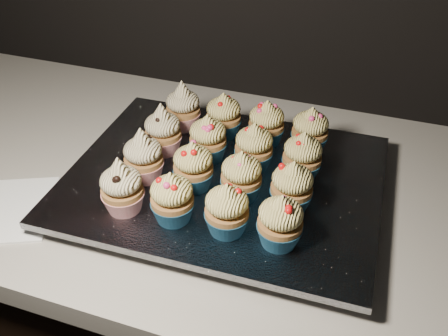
{
  "coord_description": "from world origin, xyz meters",
  "views": [
    {
      "loc": [
        0.28,
        1.06,
        1.43
      ],
      "look_at": [
        0.08,
        1.66,
        0.95
      ],
      "focal_mm": 40.0,
      "sensor_mm": 36.0,
      "label": 1
    }
  ],
  "objects": [
    {
      "name": "cupcake_4",
      "position": [
        -0.04,
        1.62,
        0.97
      ],
      "size": [
        0.06,
        0.06,
        0.1
      ],
      "color": "#AA1722",
      "rests_on": "foil_lining"
    },
    {
      "name": "cupcake_3",
      "position": [
        0.19,
        1.55,
        0.97
      ],
      "size": [
        0.06,
        0.06,
        0.08
      ],
      "color": "navy",
      "rests_on": "foil_lining"
    },
    {
      "name": "cupcake_14",
      "position": [
        0.11,
        1.78,
        0.97
      ],
      "size": [
        0.06,
        0.06,
        0.08
      ],
      "color": "navy",
      "rests_on": "foil_lining"
    },
    {
      "name": "cupcake_5",
      "position": [
        0.04,
        1.62,
        0.97
      ],
      "size": [
        0.06,
        0.06,
        0.08
      ],
      "color": "navy",
      "rests_on": "foil_lining"
    },
    {
      "name": "cupcake_1",
      "position": [
        0.04,
        1.55,
        0.97
      ],
      "size": [
        0.06,
        0.06,
        0.08
      ],
      "color": "navy",
      "rests_on": "foil_lining"
    },
    {
      "name": "cupcake_13",
      "position": [
        0.04,
        1.78,
        0.97
      ],
      "size": [
        0.06,
        0.06,
        0.08
      ],
      "color": "navy",
      "rests_on": "foil_lining"
    },
    {
      "name": "cupcake_7",
      "position": [
        0.19,
        1.63,
        0.97
      ],
      "size": [
        0.06,
        0.06,
        0.08
      ],
      "color": "navy",
      "rests_on": "foil_lining"
    },
    {
      "name": "foil_lining",
      "position": [
        0.08,
        1.66,
        0.93
      ],
      "size": [
        0.51,
        0.4,
        0.01
      ],
      "primitive_type": "cube",
      "rotation": [
        0.0,
        0.0,
        0.02
      ],
      "color": "silver",
      "rests_on": "baking_tray"
    },
    {
      "name": "cabinet",
      "position": [
        0.0,
        1.7,
        0.43
      ],
      "size": [
        2.4,
        0.6,
        0.86
      ],
      "primitive_type": "cube",
      "color": "black",
      "rests_on": "ground"
    },
    {
      "name": "cupcake_8",
      "position": [
        -0.04,
        1.7,
        0.97
      ],
      "size": [
        0.06,
        0.06,
        0.1
      ],
      "color": "#AA1722",
      "rests_on": "foil_lining"
    },
    {
      "name": "cupcake_9",
      "position": [
        0.03,
        1.7,
        0.97
      ],
      "size": [
        0.06,
        0.06,
        0.08
      ],
      "color": "navy",
      "rests_on": "foil_lining"
    },
    {
      "name": "cupcake_15",
      "position": [
        0.19,
        1.78,
        0.97
      ],
      "size": [
        0.06,
        0.06,
        0.08
      ],
      "color": "navy",
      "rests_on": "foil_lining"
    },
    {
      "name": "baking_tray",
      "position": [
        0.08,
        1.66,
        0.91
      ],
      "size": [
        0.47,
        0.36,
        0.02
      ],
      "primitive_type": "cube",
      "rotation": [
        0.0,
        0.0,
        0.02
      ],
      "color": "black",
      "rests_on": "worktop"
    },
    {
      "name": "cupcake_6",
      "position": [
        0.12,
        1.62,
        0.97
      ],
      "size": [
        0.06,
        0.06,
        0.08
      ],
      "color": "navy",
      "rests_on": "foil_lining"
    },
    {
      "name": "napkin",
      "position": [
        -0.24,
        1.51,
        0.9
      ],
      "size": [
        0.2,
        0.2,
        0.0
      ],
      "primitive_type": "cube",
      "rotation": [
        0.0,
        0.0,
        0.42
      ],
      "color": "white",
      "rests_on": "worktop"
    },
    {
      "name": "cupcake_12",
      "position": [
        -0.04,
        1.78,
        0.97
      ],
      "size": [
        0.06,
        0.06,
        0.1
      ],
      "color": "#AA1722",
      "rests_on": "foil_lining"
    },
    {
      "name": "cupcake_2",
      "position": [
        0.12,
        1.55,
        0.97
      ],
      "size": [
        0.06,
        0.06,
        0.08
      ],
      "color": "navy",
      "rests_on": "foil_lining"
    },
    {
      "name": "cupcake_0",
      "position": [
        -0.04,
        1.54,
        0.97
      ],
      "size": [
        0.06,
        0.06,
        0.1
      ],
      "color": "#AA1722",
      "rests_on": "foil_lining"
    },
    {
      "name": "cupcake_10",
      "position": [
        0.11,
        1.7,
        0.97
      ],
      "size": [
        0.06,
        0.06,
        0.08
      ],
      "color": "navy",
      "rests_on": "foil_lining"
    },
    {
      "name": "cupcake_11",
      "position": [
        0.19,
        1.7,
        0.97
      ],
      "size": [
        0.06,
        0.06,
        0.08
      ],
      "color": "navy",
      "rests_on": "foil_lining"
    },
    {
      "name": "worktop",
      "position": [
        0.0,
        1.7,
        0.88
      ],
      "size": [
        2.44,
        0.64,
        0.04
      ],
      "primitive_type": "cube",
      "color": "beige",
      "rests_on": "cabinet"
    }
  ]
}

